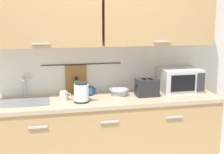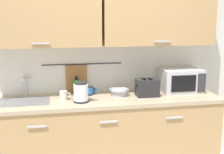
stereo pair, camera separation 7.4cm
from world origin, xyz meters
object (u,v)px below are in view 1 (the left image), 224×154
(electric_kettle, at_px, (82,92))
(toaster, at_px, (147,87))
(mixing_bowl, at_px, (119,92))
(mug_near_sink, at_px, (64,96))
(microwave, at_px, (180,80))
(dish_soap_bottle, at_px, (76,86))
(mug_by_kettle, at_px, (90,91))

(electric_kettle, distance_m, toaster, 0.73)
(mixing_bowl, bearing_deg, mug_near_sink, -174.14)
(microwave, height_order, mixing_bowl, microwave)
(toaster, bearing_deg, electric_kettle, -172.48)
(dish_soap_bottle, bearing_deg, microwave, -5.95)
(dish_soap_bottle, xyz_separation_m, mug_by_kettle, (0.14, -0.08, -0.04))
(microwave, height_order, electric_kettle, microwave)
(mug_near_sink, height_order, mixing_bowl, mug_near_sink)
(electric_kettle, xyz_separation_m, mixing_bowl, (0.43, 0.17, -0.06))
(microwave, bearing_deg, mug_by_kettle, 177.51)
(mug_near_sink, xyz_separation_m, toaster, (0.91, -0.01, 0.05))
(mug_near_sink, bearing_deg, toaster, -0.74)
(electric_kettle, bearing_deg, mixing_bowl, 21.54)
(mixing_bowl, relative_size, mug_by_kettle, 1.78)
(toaster, bearing_deg, dish_soap_bottle, 162.09)
(toaster, bearing_deg, mug_near_sink, 179.26)
(microwave, distance_m, mug_by_kettle, 1.05)
(mug_near_sink, distance_m, mug_by_kettle, 0.33)
(toaster, height_order, mug_by_kettle, toaster)
(microwave, xyz_separation_m, dish_soap_bottle, (-1.19, 0.12, -0.05))
(dish_soap_bottle, bearing_deg, mug_by_kettle, -28.73)
(electric_kettle, relative_size, dish_soap_bottle, 1.16)
(microwave, height_order, mug_near_sink, microwave)
(dish_soap_bottle, bearing_deg, electric_kettle, -85.99)
(dish_soap_bottle, xyz_separation_m, toaster, (0.75, -0.24, 0.01))
(electric_kettle, bearing_deg, dish_soap_bottle, 94.01)
(electric_kettle, height_order, mug_near_sink, electric_kettle)
(microwave, distance_m, electric_kettle, 1.19)
(dish_soap_bottle, bearing_deg, mug_near_sink, -123.52)
(mug_by_kettle, bearing_deg, microwave, -2.49)
(electric_kettle, height_order, mug_by_kettle, electric_kettle)
(dish_soap_bottle, distance_m, toaster, 0.79)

